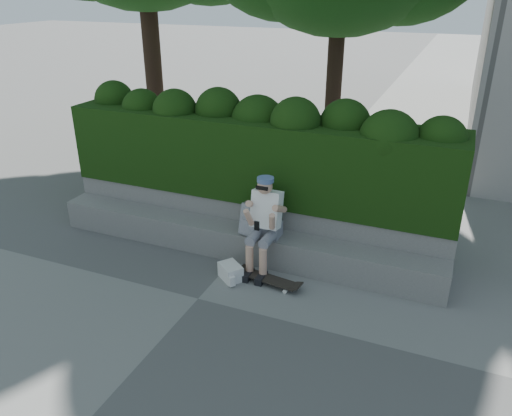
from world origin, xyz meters
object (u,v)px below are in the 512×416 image
at_px(person, 265,220).
at_px(backpack_ground, 231,272).
at_px(skateboard, 269,279).
at_px(backpack_plaid, 252,220).

xyz_separation_m(person, backpack_ground, (-0.32, -0.47, -0.64)).
bearing_deg(skateboard, person, 127.61).
relative_size(skateboard, backpack_plaid, 1.89).
xyz_separation_m(person, skateboard, (0.22, -0.39, -0.68)).
distance_m(skateboard, backpack_ground, 0.55).
bearing_deg(person, backpack_plaid, 160.58).
distance_m(person, backpack_ground, 0.86).
relative_size(person, backpack_ground, 4.10).
bearing_deg(backpack_ground, backpack_plaid, 118.57).
height_order(backpack_plaid, backpack_ground, backpack_plaid).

